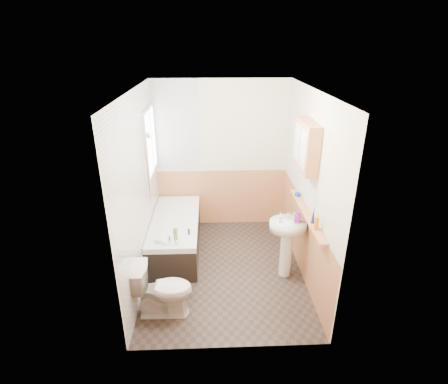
{
  "coord_description": "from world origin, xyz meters",
  "views": [
    {
      "loc": [
        -0.18,
        -4.16,
        3.05
      ],
      "look_at": [
        0.0,
        0.15,
        1.15
      ],
      "focal_mm": 28.0,
      "sensor_mm": 36.0,
      "label": 1
    }
  ],
  "objects_px": {
    "bathtub": "(176,234)",
    "pine_shelf": "(307,214)",
    "medicine_cabinet": "(306,146)",
    "sink": "(287,237)",
    "toilet": "(163,290)"
  },
  "relations": [
    {
      "from": "bathtub",
      "to": "pine_shelf",
      "type": "distance_m",
      "value": 2.06
    },
    {
      "from": "bathtub",
      "to": "medicine_cabinet",
      "type": "distance_m",
      "value": 2.4
    },
    {
      "from": "sink",
      "to": "pine_shelf",
      "type": "xyz_separation_m",
      "value": [
        0.2,
        -0.1,
        0.4
      ]
    },
    {
      "from": "bathtub",
      "to": "sink",
      "type": "height_order",
      "value": "sink"
    },
    {
      "from": "sink",
      "to": "medicine_cabinet",
      "type": "bearing_deg",
      "value": 25.64
    },
    {
      "from": "toilet",
      "to": "sink",
      "type": "relative_size",
      "value": 0.72
    },
    {
      "from": "toilet",
      "to": "medicine_cabinet",
      "type": "distance_m",
      "value": 2.46
    },
    {
      "from": "toilet",
      "to": "medicine_cabinet",
      "type": "relative_size",
      "value": 1.04
    },
    {
      "from": "bathtub",
      "to": "pine_shelf",
      "type": "bearing_deg",
      "value": -23.67
    },
    {
      "from": "pine_shelf",
      "to": "bathtub",
      "type": "bearing_deg",
      "value": 156.33
    },
    {
      "from": "bathtub",
      "to": "sink",
      "type": "distance_m",
      "value": 1.74
    },
    {
      "from": "bathtub",
      "to": "sink",
      "type": "bearing_deg",
      "value": -23.39
    },
    {
      "from": "bathtub",
      "to": "toilet",
      "type": "bearing_deg",
      "value": -91.25
    },
    {
      "from": "sink",
      "to": "pine_shelf",
      "type": "relative_size",
      "value": 0.64
    },
    {
      "from": "bathtub",
      "to": "pine_shelf",
      "type": "xyz_separation_m",
      "value": [
        1.77,
        -0.78,
        0.72
      ]
    }
  ]
}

